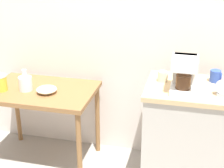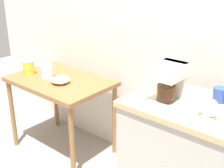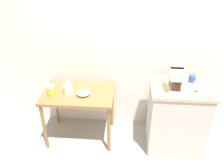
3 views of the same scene
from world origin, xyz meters
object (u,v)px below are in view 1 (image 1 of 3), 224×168
object	(u,v)px
coffee_maker	(184,72)
mug_small_cream	(163,76)
mug_blue	(216,76)
bowl_stoneware	(47,90)
canister_enamel	(1,83)
table_clock	(223,89)
glass_carafe_vase	(25,83)

from	to	relation	value
coffee_maker	mug_small_cream	xyz separation A→B (m)	(-0.16, 0.14, -0.10)
mug_blue	mug_small_cream	bearing A→B (deg)	-167.59
bowl_stoneware	mug_small_cream	world-z (taller)	mug_small_cream
canister_enamel	mug_small_cream	xyz separation A→B (m)	(1.38, 0.08, 0.15)
coffee_maker	table_clock	world-z (taller)	coffee_maker
glass_carafe_vase	coffee_maker	bearing A→B (deg)	-4.84
glass_carafe_vase	coffee_maker	distance (m)	1.37
bowl_stoneware	table_clock	bearing A→B (deg)	-5.14
bowl_stoneware	coffee_maker	size ratio (longest dim) A/B	0.67
mug_small_cream	table_clock	bearing A→B (deg)	-20.88
mug_blue	table_clock	world-z (taller)	table_clock
glass_carafe_vase	canister_enamel	distance (m)	0.21
glass_carafe_vase	table_clock	bearing A→B (deg)	-5.01
coffee_maker	mug_blue	size ratio (longest dim) A/B	2.78
mug_small_cream	mug_blue	bearing A→B (deg)	12.41
mug_blue	mug_small_cream	size ratio (longest dim) A/B	1.12
table_clock	bowl_stoneware	bearing A→B (deg)	174.86
mug_small_cream	coffee_maker	bearing A→B (deg)	-40.70
canister_enamel	coffee_maker	distance (m)	1.56
bowl_stoneware	coffee_maker	xyz separation A→B (m)	(1.13, -0.10, 0.30)
coffee_maker	mug_blue	bearing A→B (deg)	43.47
glass_carafe_vase	mug_blue	xyz separation A→B (m)	(1.58, 0.11, 0.16)
glass_carafe_vase	canister_enamel	world-z (taller)	glass_carafe_vase
canister_enamel	bowl_stoneware	bearing A→B (deg)	6.06
glass_carafe_vase	mug_blue	size ratio (longest dim) A/B	2.02
mug_small_cream	table_clock	size ratio (longest dim) A/B	0.71
bowl_stoneware	table_clock	xyz separation A→B (m)	(1.41, -0.13, 0.21)
coffee_maker	canister_enamel	bearing A→B (deg)	177.92
coffee_maker	mug_blue	distance (m)	0.34
bowl_stoneware	mug_blue	xyz separation A→B (m)	(1.37, 0.13, 0.20)
mug_small_cream	table_clock	distance (m)	0.47
mug_blue	coffee_maker	bearing A→B (deg)	-136.53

